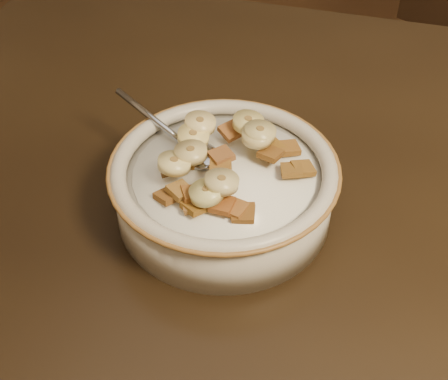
% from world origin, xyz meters
% --- Properties ---
extents(cereal_bowl, '(0.21, 0.21, 0.05)m').
position_xyz_m(cereal_bowl, '(-0.25, -0.02, 0.78)').
color(cereal_bowl, silver).
rests_on(cereal_bowl, table).
extents(milk, '(0.18, 0.18, 0.00)m').
position_xyz_m(milk, '(-0.25, -0.02, 0.80)').
color(milk, white).
rests_on(milk, cereal_bowl).
extents(spoon, '(0.06, 0.06, 0.01)m').
position_xyz_m(spoon, '(-0.28, -0.00, 0.81)').
color(spoon, '#979DAE').
rests_on(spoon, cereal_bowl).
extents(cereal_square_0, '(0.03, 0.03, 0.01)m').
position_xyz_m(cereal_square_0, '(-0.28, -0.01, 0.82)').
color(cereal_square_0, brown).
rests_on(cereal_square_0, milk).
extents(cereal_square_1, '(0.03, 0.03, 0.01)m').
position_xyz_m(cereal_square_1, '(-0.27, -0.06, 0.81)').
color(cereal_square_1, brown).
rests_on(cereal_square_1, milk).
extents(cereal_square_2, '(0.03, 0.03, 0.01)m').
position_xyz_m(cereal_square_2, '(-0.20, 0.03, 0.81)').
color(cereal_square_2, brown).
rests_on(cereal_square_2, milk).
extents(cereal_square_3, '(0.03, 0.03, 0.01)m').
position_xyz_m(cereal_square_3, '(-0.26, -0.07, 0.81)').
color(cereal_square_3, brown).
rests_on(cereal_square_3, milk).
extents(cereal_square_4, '(0.03, 0.03, 0.01)m').
position_xyz_m(cereal_square_4, '(-0.29, -0.07, 0.81)').
color(cereal_square_4, brown).
rests_on(cereal_square_4, milk).
extents(cereal_square_5, '(0.02, 0.02, 0.01)m').
position_xyz_m(cereal_square_5, '(-0.23, 0.05, 0.81)').
color(cereal_square_5, olive).
rests_on(cereal_square_5, milk).
extents(cereal_square_6, '(0.03, 0.03, 0.01)m').
position_xyz_m(cereal_square_6, '(-0.25, -0.03, 0.82)').
color(cereal_square_6, brown).
rests_on(cereal_square_6, milk).
extents(cereal_square_7, '(0.03, 0.02, 0.01)m').
position_xyz_m(cereal_square_7, '(-0.23, -0.06, 0.81)').
color(cereal_square_7, '#905923').
rests_on(cereal_square_7, milk).
extents(cereal_square_8, '(0.03, 0.03, 0.01)m').
position_xyz_m(cereal_square_8, '(-0.19, 0.00, 0.81)').
color(cereal_square_8, brown).
rests_on(cereal_square_8, milk).
extents(cereal_square_9, '(0.03, 0.03, 0.01)m').
position_xyz_m(cereal_square_9, '(-0.21, 0.03, 0.81)').
color(cereal_square_9, brown).
rests_on(cereal_square_9, milk).
extents(cereal_square_10, '(0.03, 0.02, 0.01)m').
position_xyz_m(cereal_square_10, '(-0.29, -0.03, 0.82)').
color(cereal_square_10, brown).
rests_on(cereal_square_10, milk).
extents(cereal_square_11, '(0.03, 0.03, 0.01)m').
position_xyz_m(cereal_square_11, '(-0.25, -0.02, 0.83)').
color(cereal_square_11, brown).
rests_on(cereal_square_11, milk).
extents(cereal_square_12, '(0.02, 0.02, 0.01)m').
position_xyz_m(cereal_square_12, '(-0.22, -0.07, 0.81)').
color(cereal_square_12, brown).
rests_on(cereal_square_12, milk).
extents(cereal_square_13, '(0.03, 0.03, 0.01)m').
position_xyz_m(cereal_square_13, '(-0.26, -0.07, 0.81)').
color(cereal_square_13, '#965E32').
rests_on(cereal_square_13, milk).
extents(cereal_square_14, '(0.03, 0.03, 0.01)m').
position_xyz_m(cereal_square_14, '(-0.18, 0.01, 0.81)').
color(cereal_square_14, '#905B1D').
rests_on(cereal_square_14, milk).
extents(cereal_square_15, '(0.03, 0.03, 0.01)m').
position_xyz_m(cereal_square_15, '(-0.30, -0.03, 0.81)').
color(cereal_square_15, brown).
rests_on(cereal_square_15, milk).
extents(cereal_square_16, '(0.02, 0.02, 0.01)m').
position_xyz_m(cereal_square_16, '(-0.24, -0.07, 0.81)').
color(cereal_square_16, brown).
rests_on(cereal_square_16, milk).
extents(cereal_square_17, '(0.03, 0.03, 0.01)m').
position_xyz_m(cereal_square_17, '(-0.26, 0.03, 0.81)').
color(cereal_square_17, '#9D5E32').
rests_on(cereal_square_17, milk).
extents(cereal_square_18, '(0.03, 0.03, 0.01)m').
position_xyz_m(cereal_square_18, '(-0.28, -0.06, 0.81)').
color(cereal_square_18, brown).
rests_on(cereal_square_18, milk).
extents(cereal_square_19, '(0.02, 0.03, 0.01)m').
position_xyz_m(cereal_square_19, '(-0.21, 0.01, 0.82)').
color(cereal_square_19, brown).
rests_on(cereal_square_19, milk).
extents(banana_slice_0, '(0.04, 0.04, 0.02)m').
position_xyz_m(banana_slice_0, '(-0.25, -0.07, 0.82)').
color(banana_slice_0, beige).
rests_on(banana_slice_0, milk).
extents(banana_slice_1, '(0.04, 0.04, 0.02)m').
position_xyz_m(banana_slice_1, '(-0.29, -0.04, 0.83)').
color(banana_slice_1, beige).
rests_on(banana_slice_1, milk).
extents(banana_slice_2, '(0.04, 0.04, 0.01)m').
position_xyz_m(banana_slice_2, '(-0.24, 0.04, 0.83)').
color(banana_slice_2, '#F7EA85').
rests_on(banana_slice_2, milk).
extents(banana_slice_3, '(0.04, 0.04, 0.01)m').
position_xyz_m(banana_slice_3, '(-0.29, 0.00, 0.82)').
color(banana_slice_3, '#FCEC7A').
rests_on(banana_slice_3, milk).
extents(banana_slice_4, '(0.03, 0.03, 0.01)m').
position_xyz_m(banana_slice_4, '(-0.24, -0.05, 0.83)').
color(banana_slice_4, beige).
rests_on(banana_slice_4, milk).
extents(banana_slice_5, '(0.04, 0.04, 0.01)m').
position_xyz_m(banana_slice_5, '(-0.29, 0.02, 0.83)').
color(banana_slice_5, '#E9C77E').
rests_on(banana_slice_5, milk).
extents(banana_slice_6, '(0.04, 0.04, 0.01)m').
position_xyz_m(banana_slice_6, '(-0.28, -0.02, 0.83)').
color(banana_slice_6, tan).
rests_on(banana_slice_6, milk).
extents(banana_slice_7, '(0.04, 0.04, 0.01)m').
position_xyz_m(banana_slice_7, '(-0.23, 0.02, 0.83)').
color(banana_slice_7, '#D6BB7D').
rests_on(banana_slice_7, milk).
extents(banana_slice_8, '(0.04, 0.04, 0.01)m').
position_xyz_m(banana_slice_8, '(-0.23, 0.02, 0.83)').
color(banana_slice_8, '#D8CF84').
rests_on(banana_slice_8, milk).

